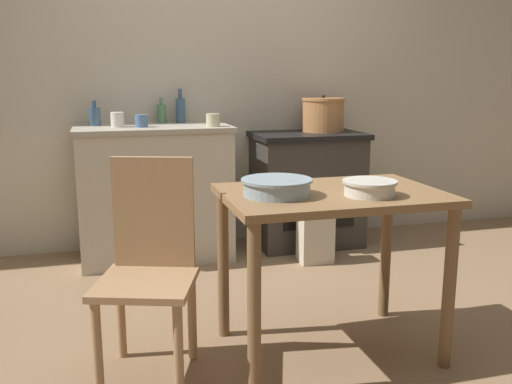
# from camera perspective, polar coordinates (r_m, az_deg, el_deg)

# --- Properties ---
(ground_plane) EXTENTS (14.00, 14.00, 0.00)m
(ground_plane) POSITION_cam_1_polar(r_m,az_deg,el_deg) (3.13, 2.22, -12.64)
(ground_plane) COLOR #896B4C
(wall_back) EXTENTS (8.00, 0.07, 2.55)m
(wall_back) POSITION_cam_1_polar(r_m,az_deg,el_deg) (4.38, -4.10, 11.53)
(wall_back) COLOR beige
(wall_back) RESTS_ON ground_plane
(counter_cabinet) EXTENTS (1.06, 0.61, 0.94)m
(counter_cabinet) POSITION_cam_1_polar(r_m,az_deg,el_deg) (4.07, -10.08, -0.04)
(counter_cabinet) COLOR beige
(counter_cabinet) RESTS_ON ground_plane
(stove) EXTENTS (0.82, 0.56, 0.86)m
(stove) POSITION_cam_1_polar(r_m,az_deg,el_deg) (4.36, 5.10, 0.34)
(stove) COLOR #38332D
(stove) RESTS_ON ground_plane
(work_table) EXTENTS (0.98, 0.67, 0.77)m
(work_table) POSITION_cam_1_polar(r_m,az_deg,el_deg) (2.62, 7.53, -2.67)
(work_table) COLOR olive
(work_table) RESTS_ON ground_plane
(chair) EXTENTS (0.51, 0.51, 0.94)m
(chair) POSITION_cam_1_polar(r_m,az_deg,el_deg) (2.53, -10.61, -6.96)
(chair) COLOR #A87F56
(chair) RESTS_ON ground_plane
(flour_sack) EXTENTS (0.23, 0.16, 0.39)m
(flour_sack) POSITION_cam_1_polar(r_m,az_deg,el_deg) (3.98, 5.97, -4.29)
(flour_sack) COLOR beige
(flour_sack) RESTS_ON ground_plane
(stock_pot) EXTENTS (0.33, 0.33, 0.28)m
(stock_pot) POSITION_cam_1_polar(r_m,az_deg,el_deg) (4.38, 6.72, 7.69)
(stock_pot) COLOR #B77A47
(stock_pot) RESTS_ON stove
(mixing_bowl_large) EXTENTS (0.24, 0.24, 0.07)m
(mixing_bowl_large) POSITION_cam_1_polar(r_m,az_deg,el_deg) (2.52, 11.29, 0.50)
(mixing_bowl_large) COLOR silver
(mixing_bowl_large) RESTS_ON work_table
(mixing_bowl_small) EXTENTS (0.31, 0.31, 0.07)m
(mixing_bowl_small) POSITION_cam_1_polar(r_m,az_deg,el_deg) (2.47, 2.09, 0.59)
(mixing_bowl_small) COLOR #93A8B2
(mixing_bowl_small) RESTS_ON work_table
(bottle_far_left) EXTENTS (0.08, 0.08, 0.17)m
(bottle_far_left) POSITION_cam_1_polar(r_m,az_deg,el_deg) (4.10, -15.84, 7.33)
(bottle_far_left) COLOR #3D5675
(bottle_far_left) RESTS_ON counter_cabinet
(bottle_left) EXTENTS (0.07, 0.07, 0.24)m
(bottle_left) POSITION_cam_1_polar(r_m,az_deg,el_deg) (4.23, -7.56, 8.17)
(bottle_left) COLOR #3D5675
(bottle_left) RESTS_ON counter_cabinet
(bottle_mid_left) EXTENTS (0.07, 0.07, 0.18)m
(bottle_mid_left) POSITION_cam_1_polar(r_m,az_deg,el_deg) (4.22, -9.43, 7.78)
(bottle_mid_left) COLOR #517F5B
(bottle_mid_left) RESTS_ON counter_cabinet
(cup_center_left) EXTENTS (0.08, 0.08, 0.08)m
(cup_center_left) POSITION_cam_1_polar(r_m,az_deg,el_deg) (3.92, -11.38, 6.99)
(cup_center_left) COLOR #4C6B99
(cup_center_left) RESTS_ON counter_cabinet
(cup_center) EXTENTS (0.09, 0.09, 0.09)m
(cup_center) POSITION_cam_1_polar(r_m,az_deg,el_deg) (3.89, -4.33, 7.18)
(cup_center) COLOR beige
(cup_center) RESTS_ON counter_cabinet
(cup_center_right) EXTENTS (0.09, 0.09, 0.10)m
(cup_center_right) POSITION_cam_1_polar(r_m,az_deg,el_deg) (3.96, -13.69, 7.05)
(cup_center_right) COLOR silver
(cup_center_right) RESTS_ON counter_cabinet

